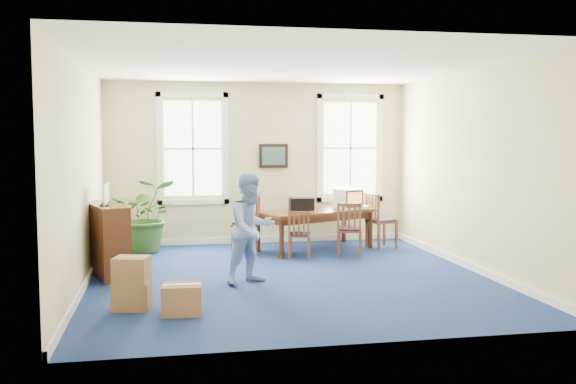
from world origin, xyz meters
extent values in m
plane|color=navy|center=(0.00, 0.00, 0.00)|extent=(6.50, 6.50, 0.00)
plane|color=white|center=(0.00, 0.00, 3.20)|extent=(6.50, 6.50, 0.00)
plane|color=beige|center=(0.00, 3.25, 1.60)|extent=(6.50, 0.00, 6.50)
plane|color=beige|center=(0.00, -3.25, 1.60)|extent=(6.50, 0.00, 6.50)
plane|color=beige|center=(-3.00, 0.00, 1.60)|extent=(0.00, 6.50, 6.50)
plane|color=beige|center=(3.00, 0.00, 1.60)|extent=(0.00, 6.50, 6.50)
cube|color=white|center=(0.00, 3.22, 0.06)|extent=(6.00, 0.04, 0.12)
cube|color=white|center=(-2.97, 0.00, 0.06)|extent=(0.04, 6.50, 0.12)
cube|color=white|center=(2.97, 0.00, 0.06)|extent=(0.04, 6.50, 0.12)
cube|color=white|center=(1.89, 2.22, 0.79)|extent=(0.25, 0.28, 0.06)
cube|color=black|center=(0.67, 2.27, 0.87)|extent=(0.47, 0.32, 0.23)
imported|color=#81A0DF|center=(-0.61, -0.31, 0.81)|extent=(0.99, 0.92, 1.61)
cube|color=#492211|center=(-2.75, 0.66, 0.56)|extent=(0.83, 1.47, 1.11)
imported|color=#2A511C|center=(-2.20, 2.56, 0.68)|extent=(1.26, 1.11, 1.37)
camera|label=1|loc=(-1.82, -9.47, 2.15)|focal=40.00mm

